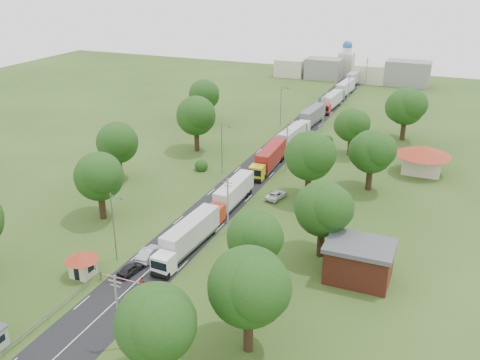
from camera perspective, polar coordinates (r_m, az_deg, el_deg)
The scene contains 46 objects.
ground at distance 88.88m, azimuth -2.69°, elevation -3.09°, with size 260.00×260.00×0.00m, color #2B4416.
road at distance 105.80m, azimuth 1.92°, elevation 1.21°, with size 8.00×200.00×0.04m, color black.
boom_barrier at distance 70.26m, azimuth -12.59°, elevation -10.29°, with size 9.22×0.35×1.18m.
guard_booth at distance 72.80m, azimuth -16.50°, elevation -8.31°, with size 4.40×4.40×3.45m.
guard_rail at distance 66.59m, azimuth -20.20°, elevation -14.22°, with size 0.10×17.00×1.70m, color slate, non-canonical shape.
info_sign at distance 116.77m, azimuth 6.97°, elevation 4.67°, with size 0.12×3.10×4.10m.
pole_0 at distance 58.08m, azimuth -12.89°, elevation -13.50°, with size 1.60×0.24×9.00m.
pole_1 at distance 79.05m, azimuth -1.30°, elevation -2.70°, with size 1.60×0.24×9.00m.
pole_2 at distance 103.40m, azimuth 5.00°, elevation 3.39°, with size 1.60×0.24×9.00m.
pole_3 at distance 129.24m, azimuth 8.88°, elevation 7.09°, with size 1.60×0.24×9.00m.
pole_4 at distance 155.83m, azimuth 11.48°, elevation 9.52°, with size 1.60×0.24×9.00m.
pole_5 at distance 182.84m, azimuth 13.35°, elevation 11.23°, with size 1.60×0.24×9.00m.
lamp_0 at distance 73.58m, azimuth -13.26°, elevation -4.60°, with size 2.03×0.22×10.00m.
lamp_1 at distance 101.50m, azimuth -1.88°, elevation 3.61°, with size 2.03×0.22×10.00m.
lamp_2 at distance 132.82m, azimuth 4.44°, elevation 8.09°, with size 2.03×0.22×10.00m.
tree_0 at distance 51.65m, azimuth -8.88°, elevation -14.77°, with size 8.80×8.80×11.07m.
tree_1 at distance 54.85m, azimuth 0.98°, elevation -11.19°, with size 9.60×9.60×12.05m.
tree_2 at distance 66.32m, azimuth 1.60°, elevation -6.08°, with size 8.00×8.00×10.10m.
tree_3 at distance 73.06m, azimuth 8.87°, elevation -2.98°, with size 8.80×8.80×11.07m.
tree_4 at distance 90.57m, azimuth 7.45°, elevation 2.62°, with size 9.60×9.60×12.05m.
tree_5 at distance 96.50m, azimuth 13.88°, elevation 2.99°, with size 8.80×8.80×11.07m.
tree_6 at distance 113.76m, azimuth 11.83°, elevation 5.78°, with size 8.00×8.00×10.10m.
tree_7 at distance 126.67m, azimuth 17.28°, elevation 7.52°, with size 9.60×9.60×12.05m.
tree_10 at distance 85.69m, azimuth -14.75°, elevation 0.43°, with size 8.80×8.80×11.07m.
tree_11 at distance 100.94m, azimuth -12.91°, elevation 3.94°, with size 8.80×8.80×11.07m.
tree_12 at distance 114.05m, azimuth -4.68°, elevation 6.88°, with size 9.60×9.60×12.05m.
tree_13 at distance 134.98m, azimuth -3.83°, elevation 9.07°, with size 8.80×8.80×11.07m.
house_brick at distance 70.58m, azimuth 12.57°, elevation -8.45°, with size 8.60×6.60×5.20m.
house_cream at distance 108.12m, azimuth 18.95°, elevation 2.50°, with size 10.08×10.08×5.80m.
distant_town at distance 188.72m, azimuth 12.13°, elevation 11.30°, with size 52.00×8.00×8.00m.
church at distance 197.00m, azimuth 11.28°, elevation 12.38°, with size 5.00×5.00×12.30m.
truck_0 at distance 75.69m, azimuth -5.65°, elevation -6.08°, with size 3.29×15.42×4.26m.
truck_1 at distance 88.81m, azimuth -0.89°, elevation -1.56°, with size 2.55×14.62×4.05m.
truck_2 at distance 105.04m, azimuth 3.15°, elevation 2.37°, with size 3.18×15.66×4.33m.
truck_3 at distance 118.25m, azimuth 5.42°, elevation 4.53°, with size 3.13×14.61×4.04m.
truck_4 at distance 134.43m, azimuth 7.62°, elevation 6.69°, with size 3.41×15.53×4.29m.
truck_5 at distance 151.11m, azimuth 9.71°, elevation 8.28°, with size 3.26×14.98×4.14m.
truck_6 at distance 166.87m, azimuth 11.10°, elevation 9.53°, with size 3.33×15.36×4.24m.
truck_7 at distance 182.97m, azimuth 12.09°, elevation 10.58°, with size 3.44×15.56×4.30m.
car_lane_front at distance 72.48m, azimuth -11.61°, elevation -9.29°, with size 1.63×4.05×1.38m, color black.
car_lane_mid at distance 75.28m, azimuth -9.67°, elevation -7.74°, with size 1.72×4.93×1.63m, color #A4A6AC.
car_lane_rear at distance 80.15m, azimuth -6.80°, elevation -5.68°, with size 1.95×4.78×1.39m, color black.
car_verge_near at distance 92.50m, azimuth 3.87°, elevation -1.60°, with size 2.24×4.86×1.35m, color silver.
car_verge_far at distance 115.25m, azimuth 8.03°, elevation 3.22°, with size 1.85×4.60×1.57m, color #55575C.
pedestrian_near at distance 68.62m, azimuth -10.37°, elevation -10.91°, with size 0.69×0.45×1.89m, color gray.
pedestrian_booth at distance 73.35m, azimuth -15.36°, elevation -9.10°, with size 0.85×0.66×1.74m, color gray.
Camera 1 is at (34.76, -72.34, 38.18)m, focal length 40.00 mm.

